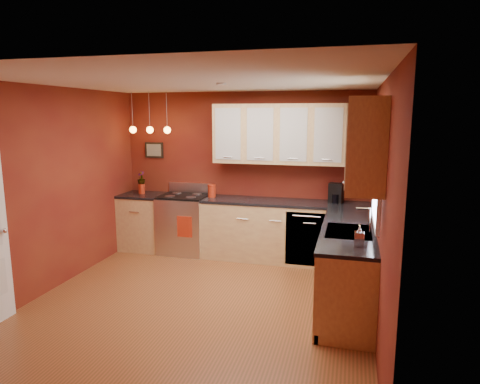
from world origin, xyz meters
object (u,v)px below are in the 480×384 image
(red_canister, at_px, (212,191))
(soap_pump, at_px, (359,236))
(gas_range, at_px, (184,223))
(coffee_maker, at_px, (336,194))
(sink, at_px, (349,233))

(red_canister, height_order, soap_pump, soap_pump)
(gas_range, xyz_separation_m, red_canister, (0.47, 0.04, 0.56))
(coffee_maker, xyz_separation_m, soap_pump, (0.32, -2.16, -0.03))
(soap_pump, bearing_deg, gas_range, 143.05)
(gas_range, relative_size, sink, 1.59)
(sink, relative_size, soap_pump, 3.26)
(red_canister, height_order, coffee_maker, coffee_maker)
(gas_range, relative_size, soap_pump, 5.16)
(red_canister, distance_m, soap_pump, 3.07)
(sink, bearing_deg, soap_pump, -79.32)
(gas_range, height_order, red_canister, red_canister)
(sink, distance_m, coffee_maker, 1.63)
(gas_range, height_order, sink, sink)
(red_canister, bearing_deg, gas_range, -175.64)
(soap_pump, bearing_deg, sink, 100.68)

